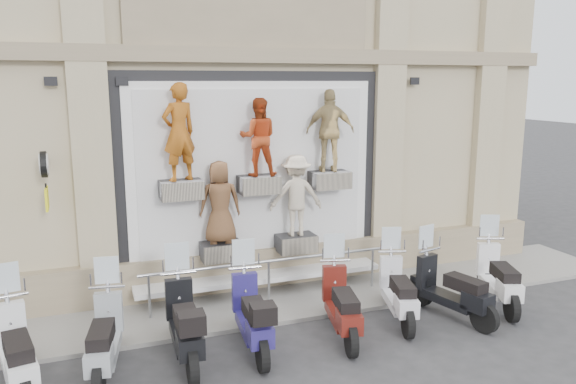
% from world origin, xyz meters
% --- Properties ---
extents(ground, '(90.00, 90.00, 0.00)m').
position_xyz_m(ground, '(0.00, 0.00, 0.00)').
color(ground, '#2F2F32').
rests_on(ground, ground).
extents(sidewalk, '(16.00, 2.20, 0.08)m').
position_xyz_m(sidewalk, '(0.00, 2.10, 0.04)').
color(sidewalk, gray).
rests_on(sidewalk, ground).
extents(building, '(14.00, 8.60, 12.00)m').
position_xyz_m(building, '(0.00, 7.00, 6.00)').
color(building, tan).
rests_on(building, ground).
extents(shop_vitrine, '(5.60, 0.83, 4.30)m').
position_xyz_m(shop_vitrine, '(0.07, 2.75, 2.39)').
color(shop_vitrine, black).
rests_on(shop_vitrine, ground).
extents(guard_rail, '(5.06, 0.10, 0.93)m').
position_xyz_m(guard_rail, '(0.00, 2.00, 0.47)').
color(guard_rail, '#9EA0A5').
rests_on(guard_rail, ground).
extents(clock_sign_bracket, '(0.10, 0.80, 1.02)m').
position_xyz_m(clock_sign_bracket, '(-3.90, 2.47, 2.80)').
color(clock_sign_bracket, black).
rests_on(clock_sign_bracket, ground).
extents(scooter_b, '(1.03, 2.19, 1.72)m').
position_xyz_m(scooter_b, '(-4.34, 0.27, 0.86)').
color(scooter_b, silver).
rests_on(scooter_b, ground).
extents(scooter_c, '(0.93, 2.09, 1.64)m').
position_xyz_m(scooter_c, '(-3.15, 0.33, 0.82)').
color(scooter_c, gray).
rests_on(scooter_c, ground).
extents(scooter_d, '(0.72, 2.17, 1.74)m').
position_xyz_m(scooter_d, '(-1.95, 0.35, 0.87)').
color(scooter_d, black).
rests_on(scooter_d, ground).
extents(scooter_e, '(0.80, 2.13, 1.69)m').
position_xyz_m(scooter_e, '(-0.85, 0.33, 0.85)').
color(scooter_e, navy).
rests_on(scooter_e, ground).
extents(scooter_f, '(1.04, 2.12, 1.66)m').
position_xyz_m(scooter_f, '(0.73, 0.24, 0.83)').
color(scooter_f, '#53140E').
rests_on(scooter_f, ground).
extents(scooter_g, '(1.13, 2.07, 1.61)m').
position_xyz_m(scooter_g, '(1.99, 0.47, 0.81)').
color(scooter_g, silver).
rests_on(scooter_g, ground).
extents(scooter_h, '(1.07, 2.11, 1.65)m').
position_xyz_m(scooter_h, '(2.97, 0.20, 0.83)').
color(scooter_h, black).
rests_on(scooter_h, ground).
extents(scooter_i, '(1.30, 2.15, 1.68)m').
position_xyz_m(scooter_i, '(4.20, 0.39, 0.84)').
color(scooter_i, white).
rests_on(scooter_i, ground).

